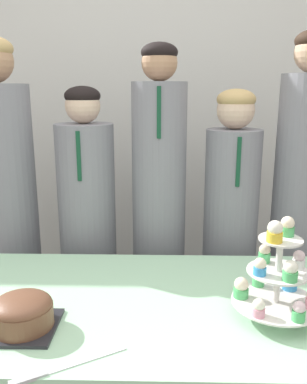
{
  "coord_description": "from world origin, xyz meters",
  "views": [
    {
      "loc": [
        0.06,
        -0.85,
        1.4
      ],
      "look_at": [
        0.03,
        0.43,
        1.07
      ],
      "focal_mm": 38.0,
      "sensor_mm": 36.0,
      "label": 1
    }
  ],
  "objects_px": {
    "cake_knife": "(50,372)",
    "cupcake_stand": "(278,277)",
    "student_0": "(6,219)",
    "student_4": "(300,218)",
    "student_3": "(229,241)",
    "student_2": "(159,222)",
    "round_cake": "(22,312)",
    "student_1": "(88,240)"
  },
  "relations": [
    {
      "from": "round_cake",
      "to": "student_0",
      "type": "bearing_deg",
      "value": 113.59
    },
    {
      "from": "student_0",
      "to": "student_4",
      "type": "height_order",
      "value": "student_4"
    },
    {
      "from": "round_cake",
      "to": "student_2",
      "type": "distance_m",
      "value": 0.91
    },
    {
      "from": "cake_knife",
      "to": "student_4",
      "type": "height_order",
      "value": "student_4"
    },
    {
      "from": "student_0",
      "to": "student_4",
      "type": "relative_size",
      "value": 0.99
    },
    {
      "from": "cupcake_stand",
      "to": "student_0",
      "type": "bearing_deg",
      "value": 146.99
    },
    {
      "from": "student_0",
      "to": "student_4",
      "type": "distance_m",
      "value": 1.44
    },
    {
      "from": "cake_knife",
      "to": "cupcake_stand",
      "type": "bearing_deg",
      "value": -6.6
    },
    {
      "from": "student_0",
      "to": "student_4",
      "type": "bearing_deg",
      "value": -0.0
    },
    {
      "from": "cupcake_stand",
      "to": "student_1",
      "type": "distance_m",
      "value": 1.04
    },
    {
      "from": "student_2",
      "to": "student_3",
      "type": "bearing_deg",
      "value": -0.0
    },
    {
      "from": "round_cake",
      "to": "cupcake_stand",
      "type": "bearing_deg",
      "value": 6.23
    },
    {
      "from": "round_cake",
      "to": "student_3",
      "type": "bearing_deg",
      "value": 47.62
    },
    {
      "from": "round_cake",
      "to": "cupcake_stand",
      "type": "xyz_separation_m",
      "value": [
        0.77,
        0.08,
        0.08
      ]
    },
    {
      "from": "round_cake",
      "to": "student_2",
      "type": "bearing_deg",
      "value": 64.06
    },
    {
      "from": "student_1",
      "to": "student_4",
      "type": "height_order",
      "value": "student_4"
    },
    {
      "from": "cake_knife",
      "to": "student_2",
      "type": "relative_size",
      "value": 0.17
    },
    {
      "from": "round_cake",
      "to": "student_0",
      "type": "xyz_separation_m",
      "value": [
        -0.36,
        0.82,
        0.02
      ]
    },
    {
      "from": "cupcake_stand",
      "to": "student_4",
      "type": "relative_size",
      "value": 0.2
    },
    {
      "from": "student_1",
      "to": "student_0",
      "type": "bearing_deg",
      "value": 180.0
    },
    {
      "from": "cake_knife",
      "to": "student_3",
      "type": "bearing_deg",
      "value": 28.73
    },
    {
      "from": "student_2",
      "to": "student_4",
      "type": "height_order",
      "value": "student_4"
    },
    {
      "from": "cake_knife",
      "to": "student_0",
      "type": "distance_m",
      "value": 1.12
    },
    {
      "from": "student_1",
      "to": "student_2",
      "type": "xyz_separation_m",
      "value": [
        0.35,
        0.0,
        0.1
      ]
    },
    {
      "from": "student_0",
      "to": "cake_knife",
      "type": "bearing_deg",
      "value": -64.11
    },
    {
      "from": "student_1",
      "to": "student_3",
      "type": "distance_m",
      "value": 0.7
    },
    {
      "from": "cupcake_stand",
      "to": "student_3",
      "type": "xyz_separation_m",
      "value": [
        -0.03,
        0.73,
        -0.16
      ]
    },
    {
      "from": "cake_knife",
      "to": "student_1",
      "type": "height_order",
      "value": "student_1"
    },
    {
      "from": "cupcake_stand",
      "to": "student_0",
      "type": "distance_m",
      "value": 1.35
    },
    {
      "from": "student_2",
      "to": "student_4",
      "type": "relative_size",
      "value": 0.97
    },
    {
      "from": "cupcake_stand",
      "to": "student_2",
      "type": "relative_size",
      "value": 0.2
    },
    {
      "from": "student_4",
      "to": "student_3",
      "type": "bearing_deg",
      "value": -180.0
    },
    {
      "from": "round_cake",
      "to": "student_3",
      "type": "xyz_separation_m",
      "value": [
        0.75,
        0.82,
        -0.08
      ]
    },
    {
      "from": "cake_knife",
      "to": "student_4",
      "type": "xyz_separation_m",
      "value": [
        0.95,
        1.01,
        0.09
      ]
    },
    {
      "from": "student_4",
      "to": "student_0",
      "type": "bearing_deg",
      "value": 180.0
    },
    {
      "from": "round_cake",
      "to": "student_4",
      "type": "height_order",
      "value": "student_4"
    },
    {
      "from": "round_cake",
      "to": "cupcake_stand",
      "type": "height_order",
      "value": "cupcake_stand"
    },
    {
      "from": "round_cake",
      "to": "cake_knife",
      "type": "distance_m",
      "value": 0.24
    },
    {
      "from": "round_cake",
      "to": "student_3",
      "type": "relative_size",
      "value": 0.14
    },
    {
      "from": "student_1",
      "to": "cake_knife",
      "type": "bearing_deg",
      "value": -85.14
    },
    {
      "from": "round_cake",
      "to": "cake_knife",
      "type": "relative_size",
      "value": 0.72
    },
    {
      "from": "student_2",
      "to": "student_0",
      "type": "bearing_deg",
      "value": 180.0
    }
  ]
}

